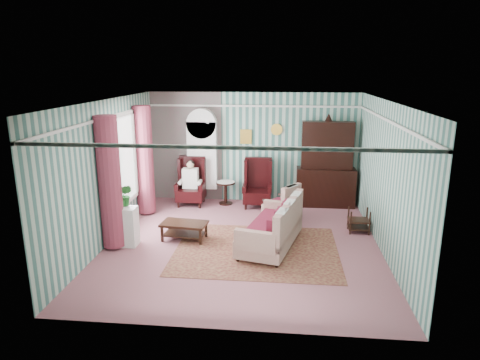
# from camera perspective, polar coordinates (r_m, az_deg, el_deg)

# --- Properties ---
(floor) EXTENTS (6.00, 6.00, 0.00)m
(floor) POSITION_cam_1_polar(r_m,az_deg,el_deg) (8.90, 0.38, -8.46)
(floor) COLOR #99595F
(floor) RESTS_ON ground
(room_shell) EXTENTS (5.53, 6.02, 2.91)m
(room_shell) POSITION_cam_1_polar(r_m,az_deg,el_deg) (8.56, -3.62, 4.63)
(room_shell) COLOR #3C6D63
(room_shell) RESTS_ON ground
(bookcase) EXTENTS (0.80, 0.28, 2.24)m
(bookcase) POSITION_cam_1_polar(r_m,az_deg,el_deg) (11.43, -5.03, 2.64)
(bookcase) COLOR silver
(bookcase) RESTS_ON floor
(dresser_hutch) EXTENTS (1.50, 0.56, 2.36)m
(dresser_hutch) POSITION_cam_1_polar(r_m,az_deg,el_deg) (11.17, 11.47, 2.43)
(dresser_hutch) COLOR black
(dresser_hutch) RESTS_ON floor
(wingback_left) EXTENTS (0.76, 0.80, 1.25)m
(wingback_left) POSITION_cam_1_polar(r_m,az_deg,el_deg) (11.23, -6.60, -0.22)
(wingback_left) COLOR black
(wingback_left) RESTS_ON floor
(wingback_right) EXTENTS (0.76, 0.80, 1.25)m
(wingback_right) POSITION_cam_1_polar(r_m,az_deg,el_deg) (10.99, 2.35, -0.46)
(wingback_right) COLOR black
(wingback_right) RESTS_ON floor
(seated_woman) EXTENTS (0.44, 0.40, 1.18)m
(seated_woman) POSITION_cam_1_polar(r_m,az_deg,el_deg) (11.24, -6.59, -0.40)
(seated_woman) COLOR white
(seated_woman) RESTS_ON floor
(round_side_table) EXTENTS (0.50, 0.50, 0.60)m
(round_side_table) POSITION_cam_1_polar(r_m,az_deg,el_deg) (11.31, -1.92, -1.74)
(round_side_table) COLOR black
(round_side_table) RESTS_ON floor
(nest_table) EXTENTS (0.45, 0.38, 0.54)m
(nest_table) POSITION_cam_1_polar(r_m,az_deg,el_deg) (9.76, 15.56, -5.19)
(nest_table) COLOR black
(nest_table) RESTS_ON floor
(plant_stand) EXTENTS (0.55, 0.35, 0.80)m
(plant_stand) POSITION_cam_1_polar(r_m,az_deg,el_deg) (9.01, -15.27, -5.98)
(plant_stand) COLOR white
(plant_stand) RESTS_ON floor
(rug) EXTENTS (3.20, 2.60, 0.01)m
(rug) POSITION_cam_1_polar(r_m,az_deg,el_deg) (8.60, 2.21, -9.28)
(rug) COLOR #471A17
(rug) RESTS_ON floor
(sofa) EXTENTS (1.41, 2.17, 0.93)m
(sofa) POSITION_cam_1_polar(r_m,az_deg,el_deg) (8.61, 4.10, -5.97)
(sofa) COLOR beige
(sofa) RESTS_ON floor
(floral_armchair) EXTENTS (1.10, 1.08, 0.93)m
(floral_armchair) POSITION_cam_1_polar(r_m,az_deg,el_deg) (10.11, 5.52, -2.84)
(floral_armchair) COLOR #C0B394
(floral_armchair) RESTS_ON floor
(coffee_table) EXTENTS (0.99, 0.62, 0.37)m
(coffee_table) POSITION_cam_1_polar(r_m,az_deg,el_deg) (9.11, -7.42, -6.76)
(coffee_table) COLOR black
(coffee_table) RESTS_ON floor
(potted_plant_a) EXTENTS (0.41, 0.36, 0.43)m
(potted_plant_a) POSITION_cam_1_polar(r_m,az_deg,el_deg) (8.80, -16.06, -2.31)
(potted_plant_a) COLOR #1B4B17
(potted_plant_a) RESTS_ON plant_stand
(potted_plant_b) EXTENTS (0.26, 0.22, 0.45)m
(potted_plant_b) POSITION_cam_1_polar(r_m,az_deg,el_deg) (8.89, -14.96, -1.98)
(potted_plant_b) COLOR #174C1B
(potted_plant_b) RESTS_ON plant_stand
(potted_plant_c) EXTENTS (0.27, 0.27, 0.37)m
(potted_plant_c) POSITION_cam_1_polar(r_m,az_deg,el_deg) (8.91, -15.58, -2.26)
(potted_plant_c) COLOR #1D5319
(potted_plant_c) RESTS_ON plant_stand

